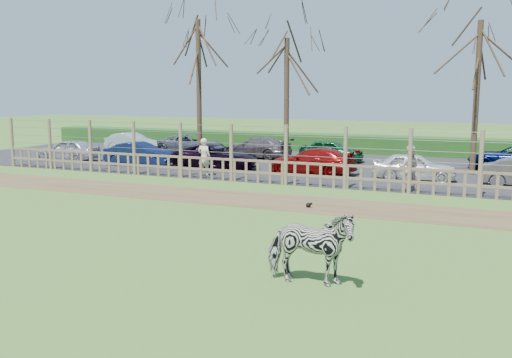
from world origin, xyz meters
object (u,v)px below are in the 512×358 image
at_px(car_1, 140,154).
at_px(car_3, 313,161).
at_px(tree_mid, 287,71).
at_px(car_4, 414,167).
at_px(tree_right, 479,60).
at_px(crow, 309,205).
at_px(car_8, 192,144).
at_px(visitor_a, 204,157).
at_px(visitor_b, 409,168).
at_px(car_0, 69,150).
at_px(car_10, 331,151).
at_px(car_7, 132,142).
at_px(car_2, 216,157).
at_px(car_9, 257,147).
at_px(zebra, 310,248).
at_px(tree_left, 198,57).

relative_size(car_1, car_3, 0.88).
bearing_deg(tree_mid, car_4, -19.72).
height_order(tree_mid, tree_right, tree_right).
height_order(crow, car_4, car_4).
distance_m(car_4, car_8, 14.87).
distance_m(tree_right, crow, 12.24).
xyz_separation_m(visitor_a, visitor_b, (9.09, 0.01, 0.00)).
bearing_deg(car_3, car_0, -82.15).
relative_size(crow, car_3, 0.06).
distance_m(tree_mid, car_4, 8.33).
bearing_deg(car_1, car_10, -62.87).
bearing_deg(car_7, car_4, -97.74).
bearing_deg(car_7, car_0, -177.95).
relative_size(car_3, car_10, 1.17).
bearing_deg(car_2, car_9, -0.74).
distance_m(car_1, car_4, 13.81).
distance_m(car_3, car_8, 10.56).
xyz_separation_m(visitor_a, car_7, (-9.13, 7.32, -0.26)).
height_order(tree_right, car_7, tree_right).
bearing_deg(visitor_a, car_1, -21.42).
bearing_deg(car_0, car_7, 170.03).
bearing_deg(visitor_a, car_3, -148.27).
height_order(car_3, car_4, same).
bearing_deg(crow, car_4, 71.10).
bearing_deg(car_2, car_3, -88.00).
distance_m(visitor_a, visitor_b, 9.09).
distance_m(zebra, visitor_b, 12.12).
bearing_deg(zebra, tree_mid, 15.74).
relative_size(car_7, car_8, 0.84).
height_order(car_1, car_10, same).
distance_m(visitor_b, car_4, 2.37).
height_order(car_0, car_1, same).
relative_size(car_1, car_2, 0.84).
bearing_deg(visitor_a, car_4, -164.37).
xyz_separation_m(car_2, car_7, (-8.48, 4.91, 0.00)).
bearing_deg(crow, tree_right, 65.00).
relative_size(tree_mid, visitor_b, 3.96).
bearing_deg(tree_right, zebra, -97.58).
bearing_deg(tree_right, car_8, 171.82).
bearing_deg(car_10, car_1, 118.95).
bearing_deg(car_3, tree_right, 117.29).
height_order(car_0, car_10, same).
xyz_separation_m(zebra, car_10, (-5.01, 19.50, -0.14)).
bearing_deg(tree_mid, tree_left, -167.47).
bearing_deg(car_10, tree_mid, 144.42).
relative_size(car_2, car_7, 1.19).
distance_m(tree_right, visitor_a, 13.13).
bearing_deg(tree_left, car_3, -10.16).
relative_size(tree_right, car_4, 2.09).
height_order(zebra, visitor_b, visitor_b).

